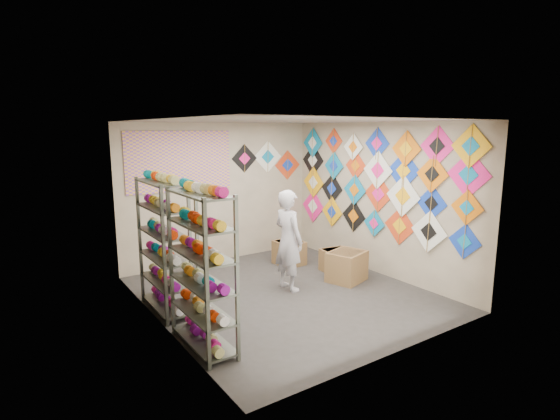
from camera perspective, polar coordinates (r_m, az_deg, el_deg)
ground at (r=7.07m, az=0.70°, el=-10.87°), size 4.50×4.50×0.00m
room_walls at (r=6.65m, az=0.73°, el=2.44°), size 4.50×4.50×4.50m
shelf_rack_front at (r=5.23m, az=-10.18°, el=-7.81°), size 0.40×1.10×1.90m
shelf_rack_back at (r=6.39m, az=-14.94°, el=-4.61°), size 0.40×1.10×1.90m
string_spools at (r=5.78m, az=-12.84°, el=-5.15°), size 0.12×2.36×0.12m
kite_wall_display at (r=7.96m, az=12.44°, el=3.46°), size 0.05×4.31×2.07m
back_wall_kites at (r=9.09m, az=-1.52°, el=6.52°), size 1.65×0.02×0.84m
poster at (r=8.21m, az=-12.92°, el=6.21°), size 2.00×0.01×1.10m
shopkeeper at (r=7.03m, az=1.10°, el=-3.97°), size 0.66×0.48×1.64m
carton_a at (r=7.65m, az=8.71°, el=-7.28°), size 0.75×0.68×0.51m
carton_b at (r=8.14m, az=7.28°, el=-6.53°), size 0.55×0.47×0.41m
carton_c at (r=8.47m, az=1.21°, el=-5.60°), size 0.50×0.54×0.45m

